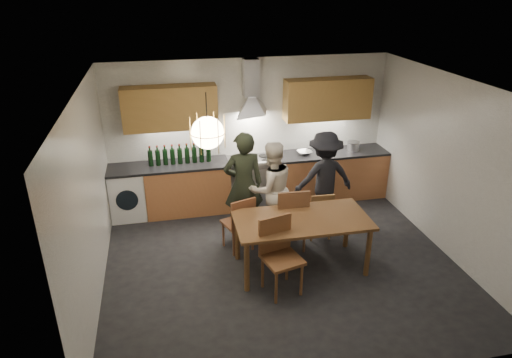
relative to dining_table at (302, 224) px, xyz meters
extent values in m
plane|color=black|center=(-0.24, 0.14, -0.70)|extent=(5.00, 5.00, 0.00)
cube|color=white|center=(-0.24, 2.39, 0.60)|extent=(5.00, 0.02, 2.60)
cube|color=white|center=(-0.24, -2.11, 0.60)|extent=(5.00, 0.02, 2.60)
cube|color=white|center=(-2.74, 0.14, 0.60)|extent=(0.02, 4.50, 2.60)
cube|color=white|center=(2.26, 0.14, 0.60)|extent=(0.02, 4.50, 2.60)
cube|color=silver|center=(-0.24, 0.14, 1.90)|extent=(5.00, 4.50, 0.02)
cube|color=#D68752|center=(-1.42, 2.09, -0.27)|extent=(1.45, 0.60, 0.86)
cube|color=#D68752|center=(1.23, 2.09, -0.27)|extent=(2.05, 0.60, 0.86)
cube|color=white|center=(-2.44, 2.09, -0.27)|extent=(0.58, 0.58, 0.85)
cube|color=black|center=(-1.72, 2.09, 0.18)|extent=(2.05, 0.62, 0.04)
cube|color=black|center=(1.23, 2.09, 0.18)|extent=(2.05, 0.62, 0.04)
cube|color=silver|center=(-0.24, 2.09, -0.30)|extent=(0.90, 0.60, 0.80)
cube|color=black|center=(-0.24, 1.81, -0.32)|extent=(0.78, 0.02, 0.42)
cube|color=slate|center=(-0.24, 2.09, 0.14)|extent=(0.90, 0.60, 0.08)
cube|color=silver|center=(-0.24, 1.83, 0.20)|extent=(0.90, 0.08, 0.04)
cube|color=#B78A46|center=(-1.62, 2.22, 1.16)|extent=(1.55, 0.35, 0.72)
cube|color=#B78A46|center=(1.13, 2.22, 1.16)|extent=(1.55, 0.35, 0.72)
cube|color=silver|center=(-0.24, 2.26, 1.59)|extent=(0.26, 0.22, 0.62)
cylinder|color=black|center=(-1.24, 0.04, 1.65)|extent=(0.01, 0.01, 0.50)
sphere|color=#FFE0A5|center=(-1.24, 0.04, 1.40)|extent=(0.40, 0.40, 0.40)
torus|color=gold|center=(-1.24, 0.04, 1.40)|extent=(0.43, 0.43, 0.01)
cube|color=brown|center=(0.00, 0.00, 0.07)|extent=(1.87, 0.96, 0.04)
cylinder|color=brown|center=(-0.85, -0.37, -0.32)|extent=(0.07, 0.07, 0.74)
cylinder|color=brown|center=(-0.84, 0.39, -0.32)|extent=(0.07, 0.07, 0.74)
cylinder|color=brown|center=(0.84, -0.39, -0.32)|extent=(0.07, 0.07, 0.74)
cylinder|color=brown|center=(0.85, 0.37, -0.32)|extent=(0.07, 0.07, 0.74)
cube|color=brown|center=(-0.78, 0.68, -0.26)|extent=(0.52, 0.52, 0.04)
cube|color=brown|center=(-0.72, 0.51, -0.02)|extent=(0.40, 0.17, 0.44)
cylinder|color=brown|center=(-0.68, 0.89, -0.49)|extent=(0.03, 0.03, 0.41)
cylinder|color=brown|center=(-0.58, 0.58, -0.49)|extent=(0.03, 0.03, 0.41)
cylinder|color=brown|center=(-0.99, 0.79, -0.49)|extent=(0.03, 0.03, 0.41)
cylinder|color=brown|center=(-0.88, 0.48, -0.49)|extent=(0.03, 0.03, 0.41)
cube|color=brown|center=(-0.01, 0.56, -0.19)|extent=(0.49, 0.49, 0.04)
cube|color=brown|center=(-0.02, 0.34, 0.08)|extent=(0.47, 0.07, 0.51)
cylinder|color=brown|center=(0.19, 0.74, -0.46)|extent=(0.04, 0.04, 0.48)
cylinder|color=brown|center=(0.17, 0.36, -0.46)|extent=(0.04, 0.04, 0.48)
cylinder|color=brown|center=(-0.19, 0.75, -0.46)|extent=(0.04, 0.04, 0.48)
cylinder|color=brown|center=(-0.21, 0.37, -0.46)|extent=(0.04, 0.04, 0.48)
cube|color=brown|center=(0.54, 0.77, -0.31)|extent=(0.38, 0.38, 0.03)
cube|color=brown|center=(0.53, 0.60, -0.09)|extent=(0.36, 0.05, 0.40)
cylinder|color=brown|center=(0.69, 0.91, -0.51)|extent=(0.03, 0.03, 0.37)
cylinder|color=brown|center=(0.68, 0.61, -0.51)|extent=(0.03, 0.03, 0.37)
cylinder|color=brown|center=(0.39, 0.92, -0.51)|extent=(0.03, 0.03, 0.37)
cylinder|color=brown|center=(0.38, 0.63, -0.51)|extent=(0.03, 0.03, 0.37)
cube|color=brown|center=(-0.41, -0.48, -0.20)|extent=(0.56, 0.56, 0.04)
cube|color=brown|center=(-0.46, -0.28, 0.08)|extent=(0.46, 0.16, 0.51)
cylinder|color=brown|center=(-0.54, -0.71, -0.46)|extent=(0.04, 0.04, 0.47)
cylinder|color=brown|center=(-0.64, -0.35, -0.46)|extent=(0.04, 0.04, 0.47)
cylinder|color=brown|center=(-0.18, -0.62, -0.46)|extent=(0.04, 0.04, 0.47)
cylinder|color=brown|center=(-0.27, -0.26, -0.46)|extent=(0.04, 0.04, 0.47)
imported|color=black|center=(-0.61, 1.11, 0.17)|extent=(0.63, 0.41, 1.72)
imported|color=beige|center=(-0.18, 1.04, 0.09)|extent=(0.87, 0.74, 1.56)
imported|color=black|center=(0.79, 1.27, 0.09)|extent=(1.05, 0.64, 1.58)
imported|color=silver|center=(0.70, 2.10, 0.24)|extent=(0.31, 0.31, 0.06)
cylinder|color=silver|center=(1.64, 2.10, 0.28)|extent=(0.26, 0.26, 0.15)
camera|label=1|loc=(-1.80, -5.25, 3.14)|focal=32.00mm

